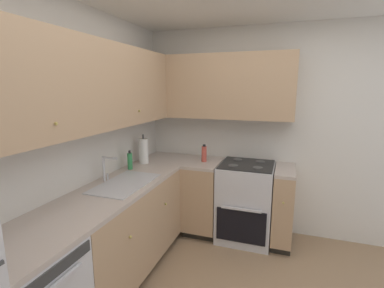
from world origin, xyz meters
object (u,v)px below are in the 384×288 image
object	(u,v)px
oil_bottle	(204,154)
oven_range	(246,201)
soap_bottle	(130,161)
paper_towel_roll	(144,151)

from	to	relation	value
oil_bottle	oven_range	bearing A→B (deg)	-87.90
soap_bottle	oil_bottle	size ratio (longest dim) A/B	1.00
oven_range	paper_towel_roll	size ratio (longest dim) A/B	2.98
oven_range	paper_towel_roll	bearing A→B (deg)	105.26
oil_bottle	paper_towel_roll	bearing A→B (deg)	114.65
soap_bottle	oven_range	bearing A→B (deg)	-63.43
soap_bottle	oil_bottle	world-z (taller)	same
paper_towel_roll	oil_bottle	xyz separation A→B (m)	(0.30, -0.66, -0.05)
oven_range	soap_bottle	bearing A→B (deg)	116.57
paper_towel_roll	soap_bottle	bearing A→B (deg)	175.88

